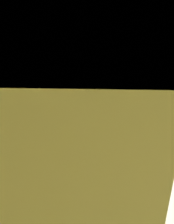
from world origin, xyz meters
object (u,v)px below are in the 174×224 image
Objects in this scene: microwave at (88,129)px; bowl at (99,110)px; oven_range at (90,120)px; kettle at (110,180)px.

microwave reaches higher than bowl.
microwave reaches higher than oven_range.
oven_range is 2.05× the size of microwave.
oven_range is at bearing 3.11° from kettle.
oven_range is 0.87m from bowl.
microwave reaches higher than kettle.
kettle is at bearing -180.00° from bowl.
oven_range is 7.49× the size of bowl.
oven_range reaches higher than bowl.
kettle is at bearing -176.89° from oven_range.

